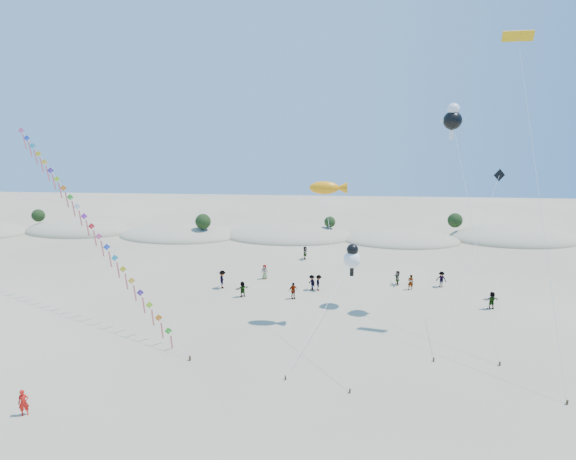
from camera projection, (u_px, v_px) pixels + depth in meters
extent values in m
plane|color=gray|center=(231.00, 450.00, 26.05)|extent=(160.00, 160.00, 0.00)
ellipsoid|color=tan|center=(78.00, 232.00, 72.69)|extent=(16.00, 8.80, 3.60)
ellipsoid|color=#233D16|center=(77.00, 225.00, 72.45)|extent=(12.80, 5.76, 0.64)
ellipsoid|color=tan|center=(179.00, 236.00, 70.27)|extent=(17.60, 9.68, 3.00)
ellipsoid|color=#233D16|center=(178.00, 230.00, 70.07)|extent=(14.08, 6.34, 0.70)
ellipsoid|color=tan|center=(288.00, 236.00, 69.89)|extent=(19.00, 10.45, 3.40)
ellipsoid|color=#233D16|center=(288.00, 230.00, 69.66)|extent=(15.20, 6.84, 0.76)
ellipsoid|color=tan|center=(401.00, 241.00, 67.47)|extent=(16.40, 9.02, 2.80)
ellipsoid|color=#233D16|center=(401.00, 236.00, 67.28)|extent=(13.12, 5.90, 0.66)
ellipsoid|color=tan|center=(513.00, 240.00, 68.15)|extent=(18.00, 9.90, 3.80)
ellipsoid|color=#233D16|center=(514.00, 233.00, 67.90)|extent=(14.40, 6.48, 0.72)
sphere|color=black|center=(38.00, 215.00, 72.71)|extent=(1.90, 1.90, 1.90)
sphere|color=black|center=(203.00, 222.00, 68.24)|extent=(2.20, 2.20, 2.20)
sphere|color=black|center=(330.00, 222.00, 69.04)|extent=(1.60, 1.60, 1.60)
sphere|color=black|center=(455.00, 220.00, 69.15)|extent=(2.10, 2.10, 2.10)
cube|color=#3F2D1E|center=(190.00, 358.00, 35.28)|extent=(0.12, 0.12, 0.35)
cylinder|color=silver|center=(92.00, 227.00, 42.14)|extent=(21.22, 16.64, 15.87)
cube|color=green|center=(168.00, 331.00, 36.63)|extent=(1.10, 0.43, 1.16)
cube|color=#DE5D65|center=(172.00, 344.00, 36.93)|extent=(0.19, 0.45, 1.55)
cube|color=orange|center=(159.00, 318.00, 37.25)|extent=(1.10, 0.43, 1.16)
cube|color=#DE5D65|center=(162.00, 331.00, 37.55)|extent=(0.19, 0.45, 1.55)
cube|color=#A5EE1C|center=(149.00, 305.00, 37.86)|extent=(1.10, 0.43, 1.16)
cube|color=#DE5D65|center=(153.00, 318.00, 38.17)|extent=(0.19, 0.45, 1.55)
cube|color=#4E2595|center=(140.00, 293.00, 38.48)|extent=(1.10, 0.43, 1.16)
cube|color=#DE5D65|center=(144.00, 305.00, 38.78)|extent=(0.19, 0.45, 1.55)
cube|color=yellow|center=(131.00, 281.00, 39.10)|extent=(1.10, 0.43, 1.16)
cube|color=#DE5D65|center=(135.00, 293.00, 39.40)|extent=(0.19, 0.45, 1.55)
cube|color=yellow|center=(123.00, 269.00, 39.71)|extent=(1.10, 0.43, 1.16)
cube|color=#DE5D65|center=(126.00, 281.00, 40.02)|extent=(0.19, 0.45, 1.55)
cube|color=#189FB9|center=(115.00, 258.00, 40.33)|extent=(1.10, 0.43, 1.16)
cube|color=#DE5D65|center=(118.00, 270.00, 40.63)|extent=(0.19, 0.45, 1.55)
cube|color=blue|center=(107.00, 247.00, 40.94)|extent=(1.10, 0.43, 1.16)
cube|color=#DE5D65|center=(110.00, 259.00, 41.25)|extent=(0.19, 0.45, 1.55)
cube|color=#F74E89|center=(99.00, 236.00, 41.56)|extent=(1.10, 0.43, 1.16)
cube|color=#DE5D65|center=(102.00, 249.00, 41.86)|extent=(0.19, 0.45, 1.55)
cube|color=red|center=(91.00, 226.00, 42.18)|extent=(1.10, 0.43, 1.16)
cube|color=#DE5D65|center=(95.00, 238.00, 42.48)|extent=(0.19, 0.45, 1.55)
cube|color=purple|center=(84.00, 216.00, 42.79)|extent=(1.10, 0.43, 1.16)
cube|color=#DE5D65|center=(88.00, 228.00, 43.10)|extent=(0.19, 0.45, 1.55)
cube|color=silver|center=(77.00, 207.00, 43.41)|extent=(1.10, 0.43, 1.16)
cube|color=#DE5D65|center=(80.00, 218.00, 43.71)|extent=(0.19, 0.45, 1.55)
cube|color=green|center=(70.00, 197.00, 44.02)|extent=(1.10, 0.43, 1.16)
cube|color=#DE5D65|center=(74.00, 209.00, 44.33)|extent=(0.19, 0.45, 1.55)
cube|color=orange|center=(63.00, 188.00, 44.64)|extent=(1.10, 0.43, 1.16)
cube|color=#DE5D65|center=(67.00, 200.00, 44.94)|extent=(0.19, 0.45, 1.55)
cube|color=#A5EE1C|center=(57.00, 179.00, 45.26)|extent=(1.10, 0.43, 1.16)
cube|color=#DE5D65|center=(60.00, 191.00, 45.56)|extent=(0.19, 0.45, 1.55)
cube|color=#4E2595|center=(51.00, 170.00, 45.87)|extent=(1.10, 0.43, 1.16)
cube|color=#DE5D65|center=(54.00, 182.00, 46.18)|extent=(0.19, 0.45, 1.55)
cube|color=yellow|center=(44.00, 162.00, 46.49)|extent=(1.10, 0.43, 1.16)
cube|color=#DE5D65|center=(48.00, 173.00, 46.79)|extent=(0.19, 0.45, 1.55)
cube|color=yellow|center=(38.00, 154.00, 47.11)|extent=(1.10, 0.43, 1.16)
cube|color=#DE5D65|center=(42.00, 165.00, 47.41)|extent=(0.19, 0.45, 1.55)
cube|color=#189FB9|center=(32.00, 146.00, 47.72)|extent=(1.10, 0.43, 1.16)
cube|color=#DE5D65|center=(36.00, 157.00, 48.03)|extent=(0.19, 0.45, 1.55)
cube|color=blue|center=(27.00, 138.00, 48.34)|extent=(1.10, 0.43, 1.16)
cube|color=#DE5D65|center=(30.00, 149.00, 48.64)|extent=(0.19, 0.45, 1.55)
cube|color=#F74E89|center=(21.00, 130.00, 48.95)|extent=(1.10, 0.43, 1.16)
cube|color=#DE5D65|center=(25.00, 141.00, 49.26)|extent=(0.19, 0.45, 1.55)
cube|color=#3F2D1E|center=(350.00, 391.00, 31.23)|extent=(0.10, 0.10, 0.30)
cylinder|color=silver|center=(335.00, 278.00, 35.52)|extent=(1.85, 11.60, 11.64)
ellipsoid|color=orange|center=(324.00, 188.00, 39.77)|extent=(2.47, 1.09, 1.09)
cone|color=orange|center=(341.00, 188.00, 39.68)|extent=(0.99, 0.99, 0.99)
cube|color=#3F2D1E|center=(285.00, 378.00, 32.76)|extent=(0.10, 0.10, 0.30)
cylinder|color=silver|center=(324.00, 311.00, 38.57)|extent=(5.22, 13.42, 4.49)
sphere|color=white|center=(352.00, 260.00, 44.34)|extent=(1.59, 1.59, 1.59)
sphere|color=black|center=(352.00, 250.00, 44.11)|extent=(1.06, 1.06, 1.06)
cube|color=black|center=(352.00, 272.00, 44.64)|extent=(0.35, 0.18, 0.80)
cube|color=#3F2D1E|center=(500.00, 364.00, 34.58)|extent=(0.10, 0.10, 0.30)
cylinder|color=silver|center=(474.00, 233.00, 37.76)|extent=(1.99, 10.67, 17.02)
sphere|color=black|center=(453.00, 120.00, 40.91)|extent=(1.57, 1.57, 1.57)
sphere|color=white|center=(453.00, 109.00, 40.68)|extent=(1.02, 1.02, 1.02)
cube|color=white|center=(451.00, 135.00, 41.20)|extent=(0.35, 0.18, 0.80)
cube|color=white|center=(444.00, 120.00, 40.96)|extent=(0.60, 0.15, 0.25)
cube|color=white|center=(461.00, 120.00, 40.87)|extent=(0.60, 0.15, 0.25)
cube|color=#3F2D1E|center=(567.00, 402.00, 30.01)|extent=(0.10, 0.10, 0.30)
cylinder|color=silver|center=(540.00, 202.00, 33.36)|extent=(0.78, 12.69, 23.37)
cube|color=#F5A60C|center=(518.00, 36.00, 36.67)|extent=(2.29, 0.93, 0.81)
cube|color=black|center=(518.00, 36.00, 36.69)|extent=(2.21, 0.57, 0.19)
cube|color=#3F2D1E|center=(434.00, 360.00, 35.14)|extent=(0.10, 0.10, 0.30)
cylinder|color=silver|center=(469.00, 262.00, 37.71)|extent=(6.50, 8.86, 12.59)
cube|color=black|center=(499.00, 175.00, 40.24)|extent=(1.03, 0.30, 1.06)
imported|color=red|center=(24.00, 403.00, 28.83)|extent=(0.71, 0.61, 1.65)
imported|color=slate|center=(222.00, 279.00, 49.44)|extent=(0.91, 1.33, 1.90)
imported|color=slate|center=(242.00, 289.00, 47.19)|extent=(1.46, 1.21, 1.57)
imported|color=slate|center=(293.00, 291.00, 46.67)|extent=(1.04, 0.85, 1.66)
imported|color=slate|center=(312.00, 282.00, 48.98)|extent=(1.05, 1.18, 1.59)
imported|color=slate|center=(319.00, 283.00, 48.83)|extent=(0.62, 1.06, 1.64)
imported|color=slate|center=(411.00, 282.00, 49.06)|extent=(0.58, 0.39, 1.60)
imported|color=slate|center=(397.00, 278.00, 50.41)|extent=(0.55, 1.45, 1.53)
imported|color=slate|center=(265.00, 272.00, 52.23)|extent=(0.85, 0.63, 1.58)
imported|color=slate|center=(492.00, 300.00, 44.26)|extent=(1.63, 0.85, 1.68)
imported|color=slate|center=(441.00, 279.00, 49.81)|extent=(1.24, 1.04, 1.66)
imported|color=slate|center=(305.00, 253.00, 59.03)|extent=(0.52, 1.53, 1.63)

